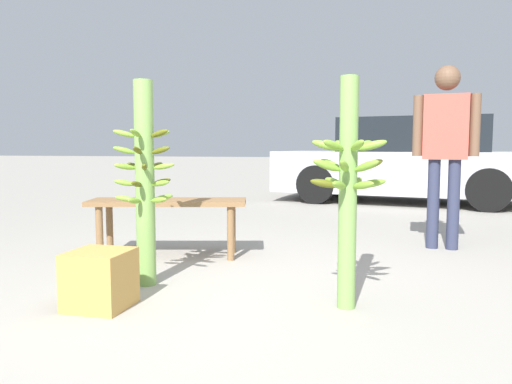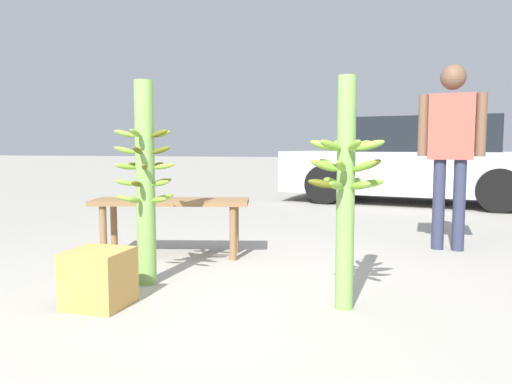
{
  "view_description": "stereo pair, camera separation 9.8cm",
  "coord_description": "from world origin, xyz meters",
  "views": [
    {
      "loc": [
        0.84,
        -2.87,
        0.96
      ],
      "look_at": [
        0.01,
        0.48,
        0.64
      ],
      "focal_mm": 35.0,
      "sensor_mm": 36.0,
      "label": 1
    },
    {
      "loc": [
        0.93,
        -2.85,
        0.96
      ],
      "look_at": [
        0.01,
        0.48,
        0.64
      ],
      "focal_mm": 35.0,
      "sensor_mm": 36.0,
      "label": 2
    }
  ],
  "objects": [
    {
      "name": "ground_plane",
      "position": [
        0.0,
        0.0,
        0.0
      ],
      "size": [
        80.0,
        80.0,
        0.0
      ],
      "primitive_type": "plane",
      "color": "#9E998E"
    },
    {
      "name": "banana_stalk_left",
      "position": [
        -0.71,
        0.25,
        0.72
      ],
      "size": [
        0.42,
        0.42,
        1.41
      ],
      "color": "#7AA851",
      "rests_on": "ground_plane"
    },
    {
      "name": "banana_stalk_center",
      "position": [
        0.67,
        0.08,
        0.73
      ],
      "size": [
        0.45,
        0.44,
        1.36
      ],
      "color": "#7AA851",
      "rests_on": "ground_plane"
    },
    {
      "name": "vendor_person",
      "position": [
        1.43,
        2.04,
        1.03
      ],
      "size": [
        0.59,
        0.23,
        1.7
      ],
      "rotation": [
        0.0,
        0.0,
        -0.13
      ],
      "color": "#2D334C",
      "rests_on": "ground_plane"
    },
    {
      "name": "market_bench",
      "position": [
        -0.93,
        1.11,
        0.42
      ],
      "size": [
        1.4,
        0.72,
        0.5
      ],
      "rotation": [
        0.0,
        0.0,
        0.24
      ],
      "color": "olive",
      "rests_on": "ground_plane"
    },
    {
      "name": "parked_car",
      "position": [
        1.3,
        5.99,
        0.69
      ],
      "size": [
        4.46,
        2.42,
        1.43
      ],
      "rotation": [
        0.0,
        0.0,
        1.4
      ],
      "color": "#B7B7BC",
      "rests_on": "ground_plane"
    },
    {
      "name": "produce_crate",
      "position": [
        -0.76,
        -0.27,
        0.17
      ],
      "size": [
        0.34,
        0.34,
        0.34
      ],
      "color": "#C69347",
      "rests_on": "ground_plane"
    }
  ]
}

